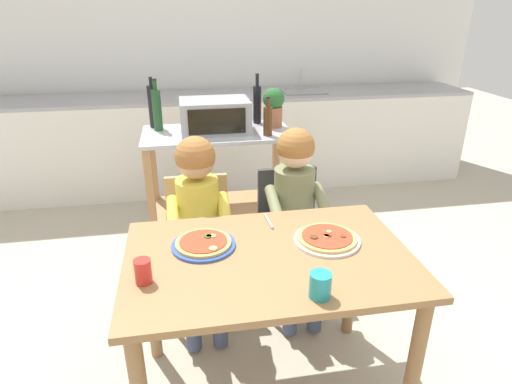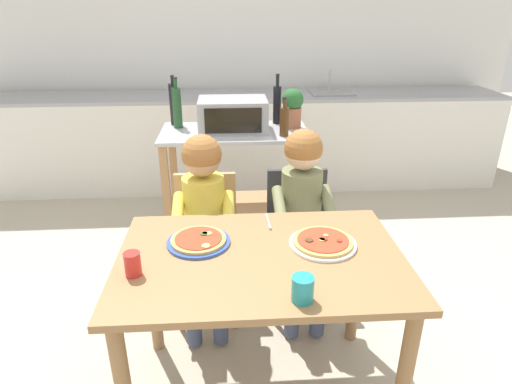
# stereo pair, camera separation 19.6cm
# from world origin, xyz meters

# --- Properties ---
(ground_plane) EXTENTS (11.76, 11.76, 0.00)m
(ground_plane) POSITION_xyz_m (0.00, 1.18, 0.00)
(ground_plane) COLOR #B7AD99
(back_wall_tiled) EXTENTS (5.51, 0.14, 2.70)m
(back_wall_tiled) POSITION_xyz_m (0.00, 3.00, 1.35)
(back_wall_tiled) COLOR white
(back_wall_tiled) RESTS_ON ground
(kitchen_counter) EXTENTS (4.96, 0.60, 1.10)m
(kitchen_counter) POSITION_xyz_m (0.00, 2.59, 0.45)
(kitchen_counter) COLOR silver
(kitchen_counter) RESTS_ON ground
(kitchen_island_cart) EXTENTS (1.01, 0.53, 0.88)m
(kitchen_island_cart) POSITION_xyz_m (-0.08, 1.41, 0.58)
(kitchen_island_cart) COLOR #B7BABF
(kitchen_island_cart) RESTS_ON ground
(toaster_oven) EXTENTS (0.46, 0.33, 0.22)m
(toaster_oven) POSITION_xyz_m (-0.09, 1.42, 0.99)
(toaster_oven) COLOR #999BA0
(toaster_oven) RESTS_ON kitchen_island_cart
(bottle_brown_beer) EXTENTS (0.06, 0.06, 0.35)m
(bottle_brown_beer) POSITION_xyz_m (-0.50, 1.61, 1.03)
(bottle_brown_beer) COLOR black
(bottle_brown_beer) RESTS_ON kitchen_island_cart
(bottle_slim_sauce) EXTENTS (0.06, 0.06, 0.35)m
(bottle_slim_sauce) POSITION_xyz_m (0.24, 1.60, 1.02)
(bottle_slim_sauce) COLOR black
(bottle_slim_sauce) RESTS_ON kitchen_island_cart
(bottle_clear_vinegar) EXTENTS (0.06, 0.06, 0.26)m
(bottle_clear_vinegar) POSITION_xyz_m (0.25, 1.26, 0.98)
(bottle_clear_vinegar) COLOR #4C2D14
(bottle_clear_vinegar) RESTS_ON kitchen_island_cart
(bottle_tall_green_wine) EXTENTS (0.06, 0.06, 0.35)m
(bottle_tall_green_wine) POSITION_xyz_m (-0.47, 1.52, 1.02)
(bottle_tall_green_wine) COLOR #1E4723
(bottle_tall_green_wine) RESTS_ON kitchen_island_cart
(potted_herb_plant) EXTENTS (0.15, 0.15, 0.27)m
(potted_herb_plant) POSITION_xyz_m (0.33, 1.48, 1.02)
(potted_herb_plant) COLOR #9E5B3D
(potted_herb_plant) RESTS_ON kitchen_island_cart
(dining_table) EXTENTS (1.16, 0.77, 0.75)m
(dining_table) POSITION_xyz_m (0.00, 0.00, 0.63)
(dining_table) COLOR olive
(dining_table) RESTS_ON ground
(dining_chair_left) EXTENTS (0.36, 0.36, 0.81)m
(dining_chair_left) POSITION_xyz_m (-0.26, 0.65, 0.48)
(dining_chair_left) COLOR tan
(dining_chair_left) RESTS_ON ground
(dining_chair_right) EXTENTS (0.36, 0.36, 0.81)m
(dining_chair_right) POSITION_xyz_m (0.27, 0.68, 0.48)
(dining_chair_right) COLOR #333338
(dining_chair_right) RESTS_ON ground
(child_in_yellow_shirt) EXTENTS (0.32, 0.42, 1.07)m
(child_in_yellow_shirt) POSITION_xyz_m (-0.26, 0.54, 0.70)
(child_in_yellow_shirt) COLOR #424C6B
(child_in_yellow_shirt) RESTS_ON ground
(child_in_olive_shirt) EXTENTS (0.32, 0.42, 1.08)m
(child_in_olive_shirt) POSITION_xyz_m (0.27, 0.57, 0.70)
(child_in_olive_shirt) COLOR #424C6B
(child_in_olive_shirt) RESTS_ON ground
(pizza_plate_blue_rimmed) EXTENTS (0.27, 0.27, 0.03)m
(pizza_plate_blue_rimmed) POSITION_xyz_m (-0.26, 0.11, 0.76)
(pizza_plate_blue_rimmed) COLOR #3356B7
(pizza_plate_blue_rimmed) RESTS_ON dining_table
(pizza_plate_white) EXTENTS (0.28, 0.28, 0.03)m
(pizza_plate_white) POSITION_xyz_m (0.27, 0.07, 0.76)
(pizza_plate_white) COLOR white
(pizza_plate_white) RESTS_ON dining_table
(drinking_cup_red) EXTENTS (0.06, 0.06, 0.09)m
(drinking_cup_red) POSITION_xyz_m (-0.49, -0.10, 0.80)
(drinking_cup_red) COLOR red
(drinking_cup_red) RESTS_ON dining_table
(drinking_cup_teal) EXTENTS (0.08, 0.08, 0.09)m
(drinking_cup_teal) POSITION_xyz_m (0.12, -0.29, 0.80)
(drinking_cup_teal) COLOR teal
(drinking_cup_teal) RESTS_ON dining_table
(serving_spoon) EXTENTS (0.02, 0.14, 0.01)m
(serving_spoon) POSITION_xyz_m (0.06, 0.28, 0.75)
(serving_spoon) COLOR #B7BABF
(serving_spoon) RESTS_ON dining_table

